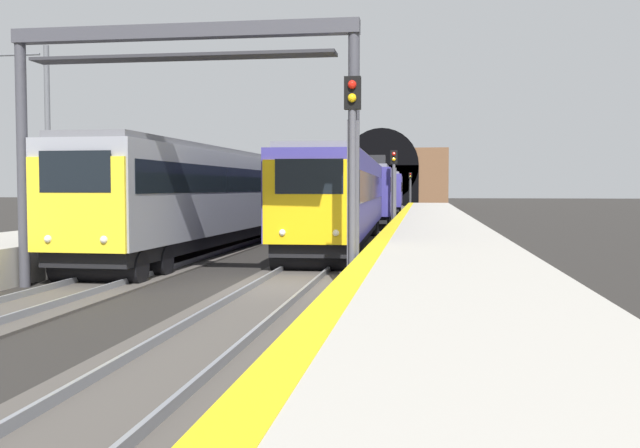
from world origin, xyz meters
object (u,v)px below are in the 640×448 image
(train_adjacent_platform, at_px, (263,193))
(railway_signal_near, at_px, (353,170))
(overhead_signal_gantry, at_px, (182,88))
(catenary_mast_far, at_px, (49,146))
(train_main_approaching, at_px, (373,192))
(railway_signal_far, at_px, (410,187))
(railway_signal_mid, at_px, (394,185))

(train_adjacent_platform, bearing_deg, railway_signal_near, 19.81)
(overhead_signal_gantry, distance_m, catenary_mast_far, 13.11)
(railway_signal_near, height_order, catenary_mast_far, catenary_mast_far)
(train_main_approaching, xyz_separation_m, railway_signal_far, (40.28, -1.91, 0.41))
(railway_signal_near, relative_size, catenary_mast_far, 0.62)
(train_adjacent_platform, height_order, railway_signal_mid, railway_signal_mid)
(train_adjacent_platform, bearing_deg, railway_signal_far, 174.26)
(train_adjacent_platform, height_order, railway_signal_near, railway_signal_near)
(train_adjacent_platform, bearing_deg, catenary_mast_far, -30.53)
(train_main_approaching, height_order, railway_signal_mid, train_main_approaching)
(train_adjacent_platform, xyz_separation_m, railway_signal_far, (53.55, -6.83, 0.34))
(train_main_approaching, bearing_deg, railway_signal_far, 175.94)
(train_adjacent_platform, xyz_separation_m, railway_signal_near, (-20.67, -6.83, 0.68))
(train_main_approaching, bearing_deg, railway_signal_near, 1.86)
(train_main_approaching, relative_size, railway_signal_near, 11.72)
(train_main_approaching, relative_size, catenary_mast_far, 7.30)
(railway_signal_far, relative_size, overhead_signal_gantry, 0.51)
(railway_signal_mid, bearing_deg, train_adjacent_platform, -68.70)
(train_main_approaching, bearing_deg, railway_signal_mid, 8.83)
(train_main_approaching, relative_size, overhead_signal_gantry, 6.76)
(train_adjacent_platform, height_order, overhead_signal_gantry, overhead_signal_gantry)
(railway_signal_near, bearing_deg, catenary_mast_far, -128.12)
(train_adjacent_platform, xyz_separation_m, catenary_mast_far, (-10.27, 6.43, 1.92))
(train_main_approaching, xyz_separation_m, catenary_mast_far, (-23.54, 11.36, 1.99))
(overhead_signal_gantry, bearing_deg, catenary_mast_far, 42.80)
(railway_signal_far, distance_m, overhead_signal_gantry, 73.60)
(train_main_approaching, distance_m, railway_signal_near, 34.01)
(railway_signal_mid, bearing_deg, train_main_approaching, -169.82)
(railway_signal_mid, bearing_deg, catenary_mast_far, -45.72)
(catenary_mast_far, bearing_deg, railway_signal_near, -128.12)
(train_main_approaching, distance_m, train_adjacent_platform, 14.16)
(railway_signal_near, distance_m, overhead_signal_gantry, 4.90)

